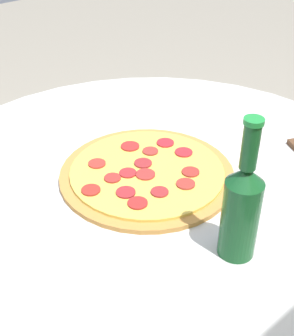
% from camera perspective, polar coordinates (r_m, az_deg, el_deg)
% --- Properties ---
extents(table, '(1.07, 1.07, 0.71)m').
position_cam_1_polar(table, '(1.05, 0.95, -9.68)').
color(table, silver).
rests_on(table, ground_plane).
extents(pizza, '(0.36, 0.36, 0.02)m').
position_cam_1_polar(pizza, '(0.96, -0.01, -0.61)').
color(pizza, '#B77F3D').
rests_on(pizza, table).
extents(beer_bottle, '(0.06, 0.06, 0.25)m').
position_cam_1_polar(beer_bottle, '(0.75, 11.44, -4.69)').
color(beer_bottle, '#144C23').
rests_on(beer_bottle, table).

